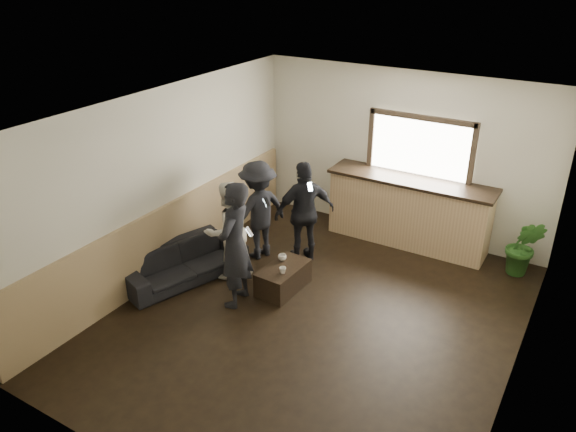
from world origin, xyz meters
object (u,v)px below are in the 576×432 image
Objects in this scene: sofa at (184,262)px; cup_b at (283,270)px; person_d at (305,212)px; coffee_table at (283,278)px; person_c at (258,210)px; person_a at (235,245)px; person_b at (228,230)px; potted_plant at (524,247)px; cup_a at (282,257)px; bar_counter at (409,207)px.

sofa is 1.56m from cup_b.
person_d reaches higher than sofa.
person_c is (-0.86, 0.66, 0.61)m from coffee_table.
person_a is 1.55m from person_d.
person_d is at bearing 103.42° from cup_b.
person_b is at bearing 4.92° from person_d.
sofa is 5.08m from potted_plant.
cup_a is 1.22× the size of cup_b.
sofa reaches higher than cup_a.
cup_a is 0.98m from person_c.
sofa is 2.24× the size of coffee_table.
potted_plant reaches higher than cup_b.
cup_b is at bearing -61.20° from coffee_table.
person_b is at bearing -174.88° from coffee_table.
coffee_table is 0.30m from cup_a.
coffee_table is 0.55× the size of person_b.
person_a reaches higher than potted_plant.
potted_plant is at bearing 40.01° from cup_b.
coffee_table is (-1.02, -2.31, -0.46)m from bar_counter.
potted_plant is at bearing 132.31° from person_c.
person_c is (0.57, 1.16, 0.53)m from sofa.
coffee_table is at bearing -51.77° from sofa.
bar_counter reaches higher than person_d.
bar_counter is 2.64m from cup_b.
person_b is (-0.90, -0.08, 0.57)m from coffee_table.
person_b is 1.24m from person_d.
person_a reaches higher than coffee_table.
bar_counter is at bearing 176.32° from potted_plant.
person_b reaches higher than potted_plant.
person_c reaches higher than person_b.
person_c is at bearing -7.30° from sofa.
cup_b is at bearing -110.88° from bar_counter.
potted_plant is 3.32m from person_d.
bar_counter reaches higher than cup_b.
person_d is (0.68, 0.27, 0.02)m from person_c.
person_c reaches higher than sofa.
potted_plant reaches higher than sofa.
bar_counter is 1.65× the size of person_d.
cup_b is at bearing 111.48° from person_b.
person_b is at bearing -32.92° from sofa.
coffee_table is (1.43, 0.50, -0.09)m from sofa.
cup_a is at bearing -44.71° from sofa.
potted_plant is 0.52× the size of person_a.
bar_counter is at bearing 143.55° from person_a.
bar_counter is 1.44× the size of sofa.
person_a is (1.04, -0.11, 0.63)m from sofa.
person_c is at bearing -157.59° from person_b.
sofa reaches higher than cup_b.
cup_b is at bearing -139.99° from potted_plant.
person_c is 0.98× the size of person_d.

